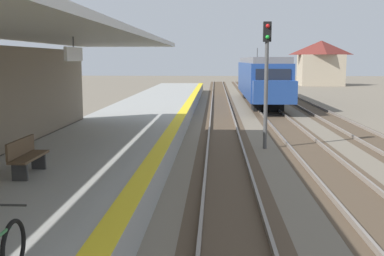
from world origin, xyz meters
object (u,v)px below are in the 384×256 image
approaching_train (261,78)px  platform_bench (26,156)px  rail_signal_post (266,72)px  distant_trackside_house (321,62)px

approaching_train → platform_bench: approaching_train is taller
rail_signal_post → platform_bench: bearing=-127.6°
distant_trackside_house → platform_bench: bearing=-108.4°
rail_signal_post → distant_trackside_house: (13.02, 50.55, 0.14)m
approaching_train → rail_signal_post: size_ratio=3.77×
distant_trackside_house → approaching_train: bearing=-110.9°
rail_signal_post → distant_trackside_house: 52.20m
approaching_train → rail_signal_post: (-1.74, -21.01, 1.02)m
rail_signal_post → distant_trackside_house: distant_trackside_house is taller
rail_signal_post → platform_bench: rail_signal_post is taller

